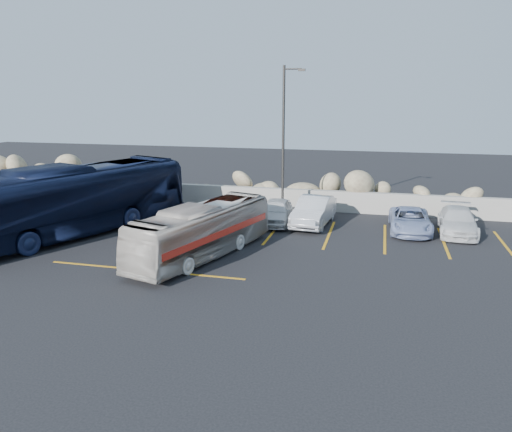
% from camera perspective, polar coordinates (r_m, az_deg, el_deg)
% --- Properties ---
extents(ground, '(90.00, 90.00, 0.00)m').
position_cam_1_polar(ground, '(19.06, -10.15, -6.57)').
color(ground, black).
rests_on(ground, ground).
extents(seawall, '(60.00, 0.40, 1.20)m').
position_cam_1_polar(seawall, '(29.83, -0.74, 2.20)').
color(seawall, gray).
rests_on(seawall, ground).
extents(riprap_pile, '(54.00, 2.80, 2.60)m').
position_cam_1_polar(riprap_pile, '(30.84, -0.17, 3.90)').
color(riprap_pile, '#857257').
rests_on(riprap_pile, ground).
extents(parking_lines, '(18.16, 9.36, 0.01)m').
position_cam_1_polar(parking_lines, '(22.94, 6.35, -2.93)').
color(parking_lines, orange).
rests_on(parking_lines, ground).
extents(lamppost, '(1.14, 0.18, 8.00)m').
position_cam_1_polar(lamppost, '(26.32, 3.25, 8.78)').
color(lamppost, '#2C2A27').
rests_on(lamppost, ground).
extents(vintage_bus, '(3.97, 8.08, 2.19)m').
position_cam_1_polar(vintage_bus, '(20.61, -6.15, -1.68)').
color(vintage_bus, beige).
rests_on(vintage_bus, ground).
extents(tour_coach, '(6.98, 12.25, 3.36)m').
position_cam_1_polar(tour_coach, '(25.20, -20.12, 1.73)').
color(tour_coach, black).
rests_on(tour_coach, ground).
extents(car_a, '(1.82, 3.88, 1.29)m').
position_cam_1_polar(car_a, '(25.88, 2.31, 0.51)').
color(car_a, silver).
rests_on(car_a, ground).
extents(car_b, '(1.94, 4.53, 1.45)m').
position_cam_1_polar(car_b, '(25.77, 6.61, 0.56)').
color(car_b, silver).
rests_on(car_b, ground).
extents(car_c, '(1.94, 4.29, 1.22)m').
position_cam_1_polar(car_c, '(25.94, 22.05, -0.54)').
color(car_c, silver).
rests_on(car_c, ground).
extents(car_d, '(2.01, 4.19, 1.15)m').
position_cam_1_polar(car_d, '(25.44, 17.21, -0.49)').
color(car_d, '#8493BB').
rests_on(car_d, ground).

